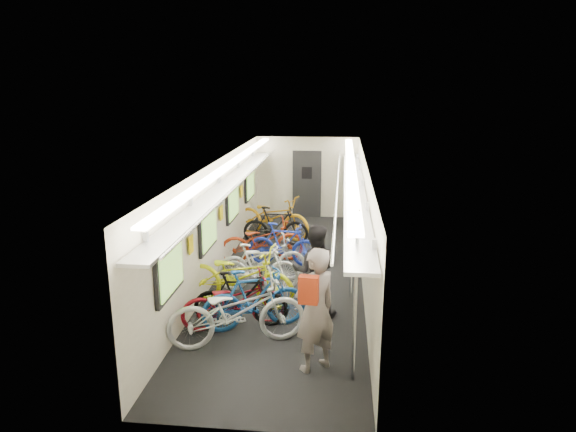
% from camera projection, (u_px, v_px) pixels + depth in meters
% --- Properties ---
extents(train_car_shell, '(10.00, 10.00, 10.00)m').
position_uv_depth(train_car_shell, '(277.00, 191.00, 11.09)').
color(train_car_shell, black).
rests_on(train_car_shell, ground).
extents(bicycle_0, '(2.25, 1.41, 1.11)m').
position_uv_depth(bicycle_0, '(237.00, 311.00, 7.79)').
color(bicycle_0, silver).
rests_on(bicycle_0, ground).
extents(bicycle_1, '(1.80, 1.09, 1.04)m').
position_uv_depth(bicycle_1, '(254.00, 299.00, 8.32)').
color(bicycle_1, '#194E9A').
rests_on(bicycle_1, ground).
extents(bicycle_2, '(1.84, 1.18, 0.91)m').
position_uv_depth(bicycle_2, '(234.00, 301.00, 8.38)').
color(bicycle_2, maroon).
rests_on(bicycle_2, ground).
extents(bicycle_3, '(1.60, 0.52, 0.95)m').
position_uv_depth(bicycle_3, '(241.00, 299.00, 8.44)').
color(bicycle_3, black).
rests_on(bicycle_3, ground).
extents(bicycle_4, '(2.22, 1.12, 1.11)m').
position_uv_depth(bicycle_4, '(238.00, 276.00, 9.22)').
color(bicycle_4, yellow).
rests_on(bicycle_4, ground).
extents(bicycle_5, '(1.62, 0.58, 0.95)m').
position_uv_depth(bicycle_5, '(258.00, 267.00, 9.88)').
color(bicycle_5, silver).
rests_on(bicycle_5, ground).
extents(bicycle_6, '(1.92, 1.23, 0.95)m').
position_uv_depth(bicycle_6, '(262.00, 260.00, 10.30)').
color(bicycle_6, '#B5B6BA').
rests_on(bicycle_6, ground).
extents(bicycle_7, '(1.65, 0.62, 0.97)m').
position_uv_depth(bicycle_7, '(284.00, 244.00, 11.26)').
color(bicycle_7, '#1D32AE').
rests_on(bicycle_7, ground).
extents(bicycle_8, '(2.02, 1.26, 1.00)m').
position_uv_depth(bicycle_8, '(262.00, 241.00, 11.46)').
color(bicycle_8, maroon).
rests_on(bicycle_8, ground).
extents(bicycle_9, '(1.65, 0.51, 0.98)m').
position_uv_depth(bicycle_9, '(276.00, 226.00, 12.67)').
color(bicycle_9, black).
rests_on(bicycle_9, ground).
extents(bicycle_10, '(2.24, 1.50, 1.11)m').
position_uv_depth(bicycle_10, '(273.00, 217.00, 13.33)').
color(bicycle_10, '#C78412').
rests_on(bicycle_10, ground).
extents(passenger_near, '(0.78, 0.75, 1.79)m').
position_uv_depth(passenger_near, '(315.00, 310.00, 7.04)').
color(passenger_near, slate).
rests_on(passenger_near, ground).
extents(passenger_mid, '(0.81, 0.64, 1.62)m').
position_uv_depth(passenger_mid, '(314.00, 271.00, 8.76)').
color(passenger_mid, black).
rests_on(passenger_mid, ground).
extents(backpack, '(0.27, 0.17, 0.38)m').
position_uv_depth(backpack, '(309.00, 290.00, 6.75)').
color(backpack, '#B22D11').
rests_on(backpack, passenger_near).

